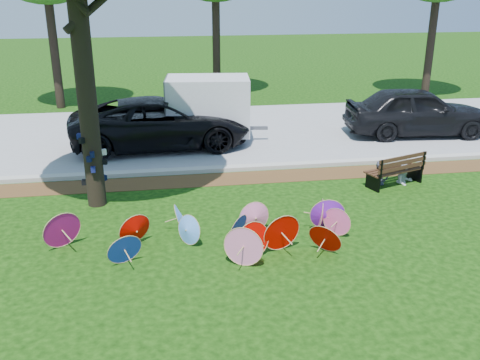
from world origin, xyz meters
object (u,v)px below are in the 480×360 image
object	(u,v)px
dark_pickup	(417,111)
park_bench	(394,169)
person_left	(381,162)
person_right	(406,165)
black_van	(161,123)
parasol_pile	(233,229)
cargo_trailer	(208,106)

from	to	relation	value
dark_pickup	park_bench	distance (m)	5.36
person_left	person_right	bearing A→B (deg)	13.31
black_van	park_bench	bearing A→B (deg)	-129.83
dark_pickup	person_right	xyz separation A→B (m)	(-2.48, -4.49, -0.33)
black_van	person_left	world-z (taller)	black_van
person_right	parasol_pile	bearing A→B (deg)	-162.40
black_van	dark_pickup	distance (m)	8.86
cargo_trailer	person_right	size ratio (longest dim) A/B	2.59
parasol_pile	person_right	world-z (taller)	person_right
cargo_trailer	park_bench	bearing A→B (deg)	-41.11
black_van	person_right	world-z (taller)	black_van
park_bench	parasol_pile	bearing A→B (deg)	-168.87
dark_pickup	person_right	size ratio (longest dim) A/B	4.78
parasol_pile	park_bench	world-z (taller)	park_bench
black_van	dark_pickup	bearing A→B (deg)	-92.84
park_bench	person_left	xyz separation A→B (m)	(-0.35, 0.05, 0.19)
black_van	park_bench	world-z (taller)	black_van
parasol_pile	dark_pickup	distance (m)	10.55
cargo_trailer	park_bench	xyz separation A→B (m)	(4.45, -4.80, -0.80)
parasol_pile	person_right	bearing A→B (deg)	29.50
cargo_trailer	park_bench	world-z (taller)	cargo_trailer
parasol_pile	dark_pickup	size ratio (longest dim) A/B	1.30
person_left	person_right	distance (m)	0.71
person_right	person_left	bearing A→B (deg)	168.10
black_van	person_right	bearing A→B (deg)	-128.00
black_van	park_bench	xyz separation A→B (m)	(6.03, -4.44, -0.37)
parasol_pile	person_right	size ratio (longest dim) A/B	6.22
park_bench	person_left	bearing A→B (deg)	152.16
cargo_trailer	person_left	world-z (taller)	cargo_trailer
dark_pickup	cargo_trailer	world-z (taller)	cargo_trailer
black_van	cargo_trailer	world-z (taller)	cargo_trailer
black_van	person_right	distance (m)	7.75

